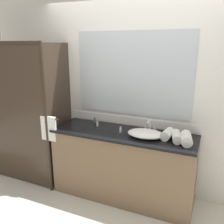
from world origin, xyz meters
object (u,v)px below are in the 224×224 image
Objects in this scene: rolled_towel_near_edge at (186,139)px; faucet at (150,127)px; sink_basin at (145,134)px; amenity_bottle_body_wash at (121,130)px; amenity_bottle_lotion at (95,120)px; rolled_towel_middle at (177,137)px; amenity_bottle_shampoo at (97,123)px; rolled_towel_far_edge at (167,134)px.

faucet is at bearing 154.83° from rolled_towel_near_edge.
sink_basin is 0.19m from faucet.
amenity_bottle_body_wash is 0.79m from rolled_towel_near_edge.
amenity_bottle_lotion is at bearing 177.58° from faucet.
sink_basin is 0.36m from rolled_towel_middle.
sink_basin is 5.00× the size of amenity_bottle_lotion.
faucet is 0.52m from rolled_towel_near_edge.
rolled_towel_near_edge is at bearing -25.17° from faucet.
amenity_bottle_body_wash is (-0.32, -0.19, -0.02)m from faucet.
faucet is at bearing 30.37° from amenity_bottle_body_wash.
sink_basin is at bearing -90.00° from faucet.
faucet is 2.15× the size of amenity_bottle_body_wash.
faucet is at bearing -2.42° from amenity_bottle_lotion.
amenity_bottle_body_wash and amenity_bottle_shampoo have the same top height.
rolled_towel_far_edge is (0.25, 0.04, 0.02)m from sink_basin.
rolled_towel_far_edge reaches higher than rolled_towel_middle.
amenity_bottle_shampoo is 0.36× the size of rolled_towel_far_edge.
rolled_towel_middle is at bearing -5.55° from amenity_bottle_shampoo.
rolled_towel_middle is (0.36, -0.18, -0.00)m from faucet.
amenity_bottle_lotion is at bearing 169.48° from rolled_towel_middle.
faucet reaches higher than amenity_bottle_body_wash.
rolled_towel_far_edge is at bearing 9.08° from sink_basin.
amenity_bottle_lotion is (-0.79, 0.23, 0.00)m from sink_basin.
amenity_bottle_lotion is (-0.79, 0.03, -0.01)m from faucet.
rolled_towel_middle is (0.36, 0.01, 0.01)m from sink_basin.
amenity_bottle_shampoo is at bearing 163.71° from amenity_bottle_body_wash.
amenity_bottle_lotion is at bearing 154.89° from amenity_bottle_body_wash.
rolled_towel_near_edge is at bearing -11.38° from amenity_bottle_lotion.
sink_basin is 5.46× the size of amenity_bottle_body_wash.
amenity_bottle_shampoo is at bearing -173.63° from faucet.
sink_basin is at bearing 176.68° from rolled_towel_near_edge.
amenity_bottle_lotion reaches higher than amenity_bottle_shampoo.
amenity_bottle_body_wash is at bearing 179.01° from sink_basin.
amenity_bottle_body_wash is (-0.32, 0.01, -0.00)m from sink_basin.
rolled_towel_middle is at bearing 160.01° from rolled_towel_near_edge.
amenity_bottle_shampoo is at bearing -49.30° from amenity_bottle_lotion.
rolled_towel_near_edge reaches higher than rolled_towel_far_edge.
amenity_bottle_shampoo is 0.95m from rolled_towel_far_edge.
rolled_towel_near_edge reaches higher than amenity_bottle_lotion.
rolled_towel_far_edge is at bearing -31.64° from faucet.
rolled_towel_middle reaches higher than amenity_bottle_body_wash.
faucet reaches higher than rolled_towel_far_edge.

